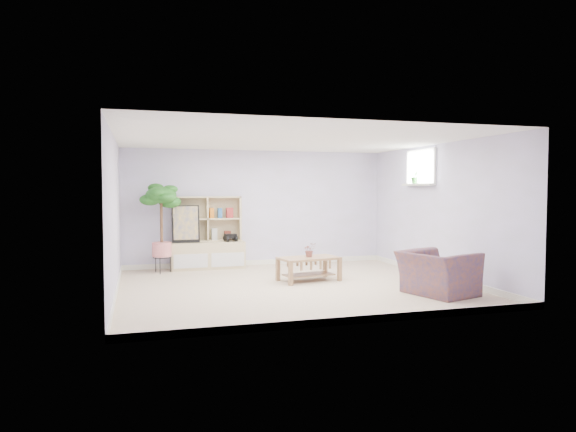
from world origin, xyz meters
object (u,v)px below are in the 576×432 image
object	(u,v)px
storage_unit	(208,233)
coffee_table	(309,269)
floor_tree	(162,228)
armchair	(438,270)

from	to	relation	value
storage_unit	coffee_table	distance (m)	2.45
coffee_table	storage_unit	bearing A→B (deg)	118.49
coffee_table	floor_tree	world-z (taller)	floor_tree
storage_unit	floor_tree	world-z (taller)	floor_tree
armchair	floor_tree	bearing A→B (deg)	33.58
floor_tree	armchair	distance (m)	5.10
storage_unit	floor_tree	bearing A→B (deg)	-163.46
storage_unit	armchair	world-z (taller)	storage_unit
coffee_table	floor_tree	size ratio (longest dim) A/B	0.60
coffee_table	armchair	size ratio (longest dim) A/B	1.01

